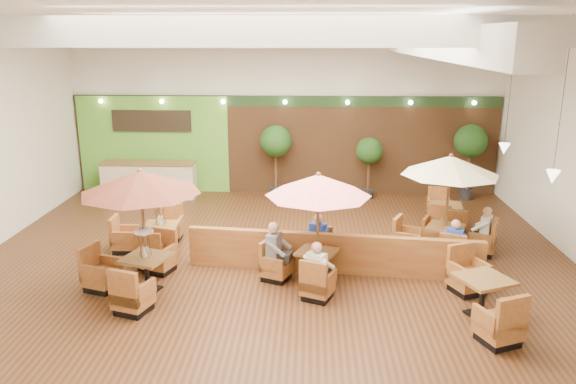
{
  "coord_description": "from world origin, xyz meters",
  "views": [
    {
      "loc": [
        0.81,
        -12.37,
        5.09
      ],
      "look_at": [
        0.3,
        0.5,
        1.5
      ],
      "focal_mm": 35.0,
      "sensor_mm": 36.0,
      "label": 1
    }
  ],
  "objects_px": {
    "diner_1": "(317,234)",
    "booth_divider": "(332,253)",
    "table_0": "(139,204)",
    "table_1": "(315,203)",
    "topiary_2": "(471,144)",
    "diner_3": "(455,238)",
    "table_4": "(482,297)",
    "service_counter": "(149,180)",
    "diner_0": "(318,264)",
    "table_5": "(445,218)",
    "table_3": "(152,235)",
    "diner_2": "(276,246)",
    "diner_4": "(484,225)",
    "topiary_1": "(369,153)",
    "topiary_0": "(276,144)",
    "table_2": "(449,186)"
  },
  "relations": [
    {
      "from": "diner_1",
      "to": "booth_divider",
      "type": "bearing_deg",
      "value": 160.93
    },
    {
      "from": "table_0",
      "to": "table_1",
      "type": "height_order",
      "value": "table_0"
    },
    {
      "from": "topiary_2",
      "to": "diner_3",
      "type": "height_order",
      "value": "topiary_2"
    },
    {
      "from": "table_4",
      "to": "service_counter",
      "type": "bearing_deg",
      "value": 114.05
    },
    {
      "from": "table_1",
      "to": "service_counter",
      "type": "bearing_deg",
      "value": 152.99
    },
    {
      "from": "diner_0",
      "to": "table_5",
      "type": "bearing_deg",
      "value": 83.49
    },
    {
      "from": "table_4",
      "to": "diner_1",
      "type": "bearing_deg",
      "value": 119.23
    },
    {
      "from": "table_3",
      "to": "diner_2",
      "type": "bearing_deg",
      "value": -26.2
    },
    {
      "from": "diner_4",
      "to": "topiary_1",
      "type": "bearing_deg",
      "value": 53.04
    },
    {
      "from": "booth_divider",
      "to": "topiary_0",
      "type": "xyz_separation_m",
      "value": [
        -1.61,
        6.05,
        1.3
      ]
    },
    {
      "from": "diner_2",
      "to": "topiary_2",
      "type": "bearing_deg",
      "value": 152.53
    },
    {
      "from": "diner_4",
      "to": "table_3",
      "type": "bearing_deg",
      "value": 119.17
    },
    {
      "from": "table_0",
      "to": "diner_3",
      "type": "height_order",
      "value": "table_0"
    },
    {
      "from": "table_0",
      "to": "table_4",
      "type": "distance_m",
      "value": 6.86
    },
    {
      "from": "table_2",
      "to": "diner_1",
      "type": "relative_size",
      "value": 3.46
    },
    {
      "from": "topiary_0",
      "to": "diner_2",
      "type": "height_order",
      "value": "topiary_0"
    },
    {
      "from": "booth_divider",
      "to": "table_0",
      "type": "xyz_separation_m",
      "value": [
        -3.91,
        -1.08,
        1.41
      ]
    },
    {
      "from": "table_4",
      "to": "diner_4",
      "type": "relative_size",
      "value": 3.76
    },
    {
      "from": "topiary_0",
      "to": "diner_0",
      "type": "distance_m",
      "value": 7.56
    },
    {
      "from": "table_2",
      "to": "diner_4",
      "type": "bearing_deg",
      "value": 24.08
    },
    {
      "from": "service_counter",
      "to": "table_2",
      "type": "distance_m",
      "value": 9.73
    },
    {
      "from": "topiary_0",
      "to": "diner_3",
      "type": "distance_m",
      "value": 7.29
    },
    {
      "from": "booth_divider",
      "to": "diner_4",
      "type": "xyz_separation_m",
      "value": [
        3.65,
        1.2,
        0.29
      ]
    },
    {
      "from": "diner_2",
      "to": "diner_4",
      "type": "relative_size",
      "value": 1.13
    },
    {
      "from": "booth_divider",
      "to": "diner_1",
      "type": "xyz_separation_m",
      "value": [
        -0.34,
        0.43,
        0.29
      ]
    },
    {
      "from": "table_4",
      "to": "diner_2",
      "type": "relative_size",
      "value": 3.32
    },
    {
      "from": "table_5",
      "to": "topiary_2",
      "type": "bearing_deg",
      "value": 74.87
    },
    {
      "from": "table_5",
      "to": "topiary_1",
      "type": "height_order",
      "value": "topiary_1"
    },
    {
      "from": "diner_1",
      "to": "diner_3",
      "type": "height_order",
      "value": "diner_1"
    },
    {
      "from": "table_5",
      "to": "diner_3",
      "type": "xyz_separation_m",
      "value": [
        -0.43,
        -2.69,
        0.39
      ]
    },
    {
      "from": "table_0",
      "to": "diner_0",
      "type": "distance_m",
      "value": 3.75
    },
    {
      "from": "table_4",
      "to": "topiary_2",
      "type": "height_order",
      "value": "topiary_2"
    },
    {
      "from": "diner_3",
      "to": "diner_4",
      "type": "relative_size",
      "value": 0.97
    },
    {
      "from": "booth_divider",
      "to": "diner_2",
      "type": "xyz_separation_m",
      "value": [
        -1.22,
        -0.45,
        0.32
      ]
    },
    {
      "from": "table_5",
      "to": "diner_2",
      "type": "relative_size",
      "value": 2.94
    },
    {
      "from": "table_0",
      "to": "table_1",
      "type": "relative_size",
      "value": 1.07
    },
    {
      "from": "table_3",
      "to": "diner_0",
      "type": "bearing_deg",
      "value": -31.32
    },
    {
      "from": "table_2",
      "to": "topiary_1",
      "type": "distance_m",
      "value": 5.05
    },
    {
      "from": "service_counter",
      "to": "table_4",
      "type": "height_order",
      "value": "service_counter"
    },
    {
      "from": "table_1",
      "to": "topiary_0",
      "type": "bearing_deg",
      "value": 123.32
    },
    {
      "from": "table_2",
      "to": "table_4",
      "type": "distance_m",
      "value": 3.38
    },
    {
      "from": "diner_3",
      "to": "service_counter",
      "type": "bearing_deg",
      "value": 168.37
    },
    {
      "from": "table_1",
      "to": "topiary_2",
      "type": "xyz_separation_m",
      "value": [
        4.95,
        6.5,
        0.06
      ]
    },
    {
      "from": "service_counter",
      "to": "topiary_2",
      "type": "bearing_deg",
      "value": 1.11
    },
    {
      "from": "diner_1",
      "to": "diner_3",
      "type": "xyz_separation_m",
      "value": [
        3.08,
        -0.14,
        -0.01
      ]
    },
    {
      "from": "table_4",
      "to": "diner_3",
      "type": "xyz_separation_m",
      "value": [
        0.01,
        2.21,
        0.36
      ]
    },
    {
      "from": "diner_0",
      "to": "diner_3",
      "type": "xyz_separation_m",
      "value": [
        3.08,
        1.62,
        -0.02
      ]
    },
    {
      "from": "table_3",
      "to": "diner_0",
      "type": "xyz_separation_m",
      "value": [
        3.98,
        -2.36,
        0.3
      ]
    },
    {
      "from": "diner_4",
      "to": "table_0",
      "type": "bearing_deg",
      "value": 134.81
    },
    {
      "from": "table_4",
      "to": "diner_3",
      "type": "relative_size",
      "value": 3.88
    }
  ]
}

